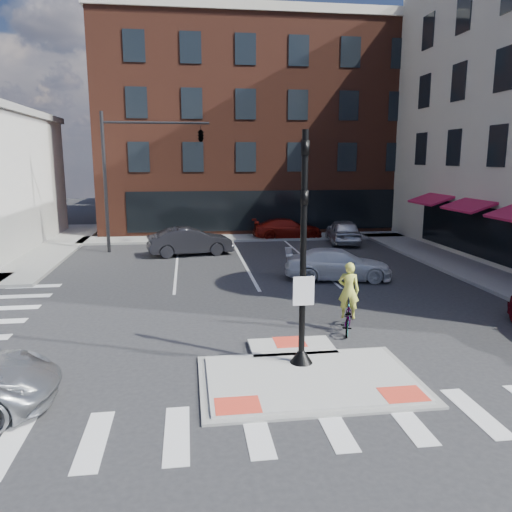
{
  "coord_description": "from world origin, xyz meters",
  "views": [
    {
      "loc": [
        -2.87,
        -11.7,
        5.41
      ],
      "look_at": [
        -0.5,
        5.53,
        2.0
      ],
      "focal_mm": 35.0,
      "sensor_mm": 36.0,
      "label": 1
    }
  ],
  "objects": [
    {
      "name": "sidewalk_e",
      "position": [
        10.8,
        10.0,
        0.07
      ],
      "size": [
        3.0,
        24.0,
        0.15
      ],
      "primitive_type": "cube",
      "color": "gray",
      "rests_on": "ground"
    },
    {
      "name": "white_pickup",
      "position": [
        3.82,
        9.67,
        0.7
      ],
      "size": [
        5.06,
        2.74,
        1.39
      ],
      "primitive_type": "imported",
      "rotation": [
        0.0,
        0.0,
        1.4
      ],
      "color": "white",
      "rests_on": "ground"
    },
    {
      "name": "mast_arm_signal",
      "position": [
        -3.47,
        18.0,
        6.21
      ],
      "size": [
        6.1,
        2.24,
        8.0
      ],
      "color": "black",
      "rests_on": "ground"
    },
    {
      "name": "bg_car_red",
      "position": [
        3.87,
        21.5,
        0.69
      ],
      "size": [
        4.77,
        2.02,
        1.37
      ],
      "primitive_type": "imported",
      "rotation": [
        0.0,
        0.0,
        1.55
      ],
      "color": "maroon",
      "rests_on": "ground"
    },
    {
      "name": "bg_car_silver",
      "position": [
        7.07,
        19.15,
        0.79
      ],
      "size": [
        2.51,
        4.83,
        1.57
      ],
      "primitive_type": "imported",
      "rotation": [
        0.0,
        0.0,
        2.99
      ],
      "color": "silver",
      "rests_on": "ground"
    },
    {
      "name": "building_far_right",
      "position": [
        9.0,
        54.0,
        6.0
      ],
      "size": [
        12.0,
        12.0,
        12.0
      ],
      "primitive_type": "cube",
      "color": "brown",
      "rests_on": "ground"
    },
    {
      "name": "bg_car_dark",
      "position": [
        -2.77,
        16.51,
        0.79
      ],
      "size": [
        4.98,
        2.45,
        1.57
      ],
      "primitive_type": "imported",
      "rotation": [
        0.0,
        0.0,
        1.74
      ],
      "color": "#242429",
      "rests_on": "ground"
    },
    {
      "name": "ground",
      "position": [
        0.0,
        0.0,
        0.0
      ],
      "size": [
        120.0,
        120.0,
        0.0
      ],
      "primitive_type": "plane",
      "color": "#28282B",
      "rests_on": "ground"
    },
    {
      "name": "signal_pole",
      "position": [
        0.0,
        0.4,
        2.36
      ],
      "size": [
        0.6,
        0.6,
        5.98
      ],
      "color": "black",
      "rests_on": "refuge_island"
    },
    {
      "name": "building_far_left",
      "position": [
        -4.0,
        52.0,
        5.0
      ],
      "size": [
        10.0,
        12.0,
        10.0
      ],
      "primitive_type": "cube",
      "color": "slate",
      "rests_on": "ground"
    },
    {
      "name": "building_n",
      "position": [
        3.0,
        31.99,
        7.8
      ],
      "size": [
        24.4,
        18.4,
        15.5
      ],
      "color": "#55271A",
      "rests_on": "ground"
    },
    {
      "name": "cyclist",
      "position": [
        2.07,
        2.88,
        0.76
      ],
      "size": [
        1.21,
        1.89,
        2.25
      ],
      "rotation": [
        0.0,
        0.0,
        2.79
      ],
      "color": "#3F3F44",
      "rests_on": "ground"
    },
    {
      "name": "refuge_island",
      "position": [
        0.0,
        -0.26,
        0.05
      ],
      "size": [
        5.4,
        4.65,
        0.13
      ],
      "color": "gray",
      "rests_on": "ground"
    },
    {
      "name": "sidewalk_n",
      "position": [
        3.0,
        22.0,
        0.07
      ],
      "size": [
        26.0,
        3.0,
        0.15
      ],
      "primitive_type": "cube",
      "color": "gray",
      "rests_on": "ground"
    }
  ]
}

